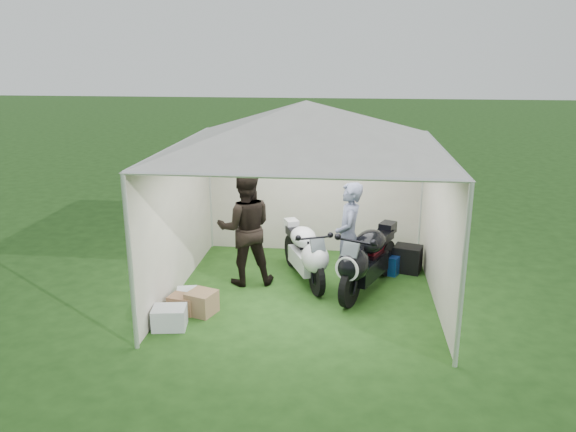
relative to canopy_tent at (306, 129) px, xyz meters
name	(u,v)px	position (x,y,z in m)	size (l,w,h in m)	color
ground	(304,292)	(0.00, -0.03, -2.58)	(80.00, 80.00, 0.00)	#1C4013
canopy_tent	(306,129)	(0.00, 0.00, 0.00)	(5.66, 5.66, 3.00)	silver
motorcycle_white	(306,252)	(-0.02, 0.39, -2.06)	(0.95, 1.78, 0.93)	black
motorcycle_black	(366,259)	(0.95, 0.07, -2.01)	(1.07, 1.93, 1.01)	black
paddock_stand	(386,264)	(1.33, 0.93, -2.41)	(0.44, 0.27, 0.33)	blue
person_dark_jacket	(245,228)	(-0.99, 0.25, -1.63)	(0.92, 0.71, 1.88)	black
person_blue_jacket	(349,237)	(0.67, 0.16, -1.70)	(0.64, 0.42, 1.76)	slate
equipment_box	(407,259)	(1.70, 1.05, -2.35)	(0.46, 0.37, 0.46)	black
crate_0	(169,318)	(-1.75, -1.45, -2.42)	(0.45, 0.35, 0.30)	silver
crate_1	(202,303)	(-1.42, -0.96, -2.41)	(0.37, 0.37, 0.33)	olive
crate_2	(187,295)	(-1.75, -0.60, -2.47)	(0.30, 0.25, 0.22)	silver
crate_3	(183,304)	(-1.71, -0.96, -2.45)	(0.39, 0.28, 0.26)	#875F42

